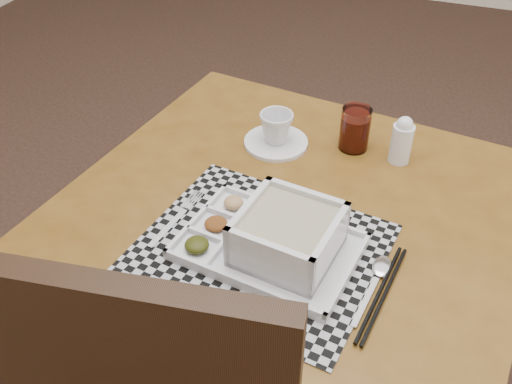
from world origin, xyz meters
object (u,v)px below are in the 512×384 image
Objects in this scene: dining_table at (286,239)px; cup at (276,128)px; serving_tray at (280,239)px; creamer_bottle at (402,140)px; juice_glass at (355,130)px.

dining_table is 12.98× the size of cup.
creamer_bottle reaches higher than serving_tray.
serving_tray is at bearing -112.36° from creamer_bottle.
dining_table is at bearing -124.24° from creamer_bottle.
serving_tray is 0.36m from cup.
cup is at bearing 110.13° from serving_tray.
cup is 0.28m from creamer_bottle.
creamer_bottle is (0.18, 0.26, 0.12)m from dining_table.
juice_glass is (0.05, 0.39, 0.01)m from serving_tray.
creamer_bottle reaches higher than juice_glass.
cup reaches higher than dining_table.
cup is 0.18m from juice_glass.
cup is at bearing 114.26° from dining_table.
juice_glass is 0.11m from creamer_bottle.
juice_glass is 0.90× the size of creamer_bottle.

